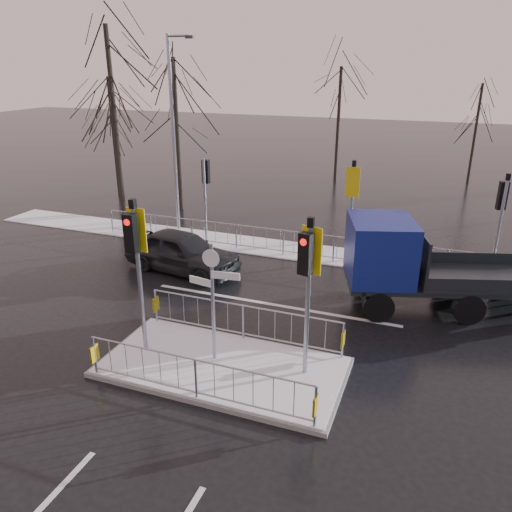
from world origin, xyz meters
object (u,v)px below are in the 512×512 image
(car_far_lane, at_px, (182,251))
(flatbed_truck, at_px, (408,262))
(traffic_island, at_px, (222,356))
(street_lamp_left, at_px, (174,129))

(car_far_lane, bearing_deg, flatbed_truck, -82.20)
(car_far_lane, xyz_separation_m, flatbed_truck, (7.82, -0.13, 0.76))
(car_far_lane, relative_size, flatbed_truck, 0.68)
(car_far_lane, height_order, flatbed_truck, flatbed_truck)
(traffic_island, bearing_deg, car_far_lane, 127.01)
(flatbed_truck, height_order, street_lamp_left, street_lamp_left)
(traffic_island, relative_size, street_lamp_left, 0.73)
(traffic_island, bearing_deg, street_lamp_left, 124.07)
(traffic_island, height_order, car_far_lane, traffic_island)
(flatbed_truck, bearing_deg, traffic_island, -127.21)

